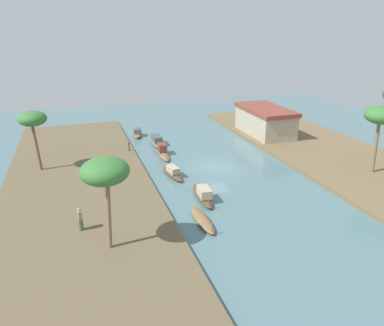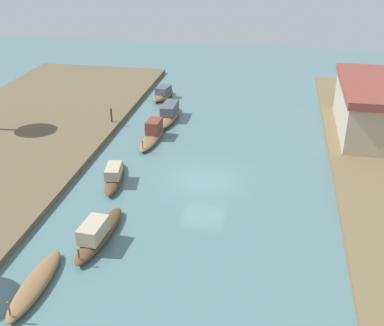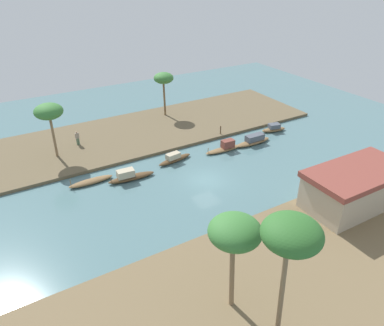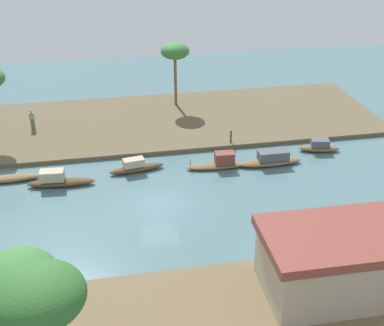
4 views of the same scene
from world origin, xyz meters
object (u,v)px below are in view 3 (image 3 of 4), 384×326
(sampan_upstream_small, at_px, (274,128))
(sampan_downstream_large, at_px, (91,181))
(sampan_midstream, at_px, (225,147))
(palm_tree_left_far, at_px, (49,112))
(sampan_with_tall_canopy, at_px, (174,158))
(palm_tree_right_short, at_px, (235,233))
(riverside_building, at_px, (355,187))
(mooring_post, at_px, (221,130))
(palm_tree_left_near, at_px, (164,79))
(palm_tree_right_tall, at_px, (291,236))
(sampan_open_hull, at_px, (254,140))
(sampan_foreground, at_px, (130,176))
(person_on_near_bank, at_px, (78,139))

(sampan_upstream_small, distance_m, sampan_downstream_large, 24.29)
(sampan_midstream, distance_m, palm_tree_left_far, 19.70)
(sampan_with_tall_canopy, height_order, palm_tree_right_short, palm_tree_right_short)
(palm_tree_left_far, bearing_deg, riverside_building, 132.23)
(mooring_post, bearing_deg, sampan_upstream_small, 161.71)
(sampan_midstream, xyz_separation_m, sampan_downstream_large, (15.64, -0.90, -0.21))
(palm_tree_left_near, height_order, palm_tree_right_tall, palm_tree_right_tall)
(sampan_open_hull, height_order, palm_tree_right_short, palm_tree_right_short)
(sampan_upstream_small, relative_size, sampan_open_hull, 0.69)
(mooring_post, relative_size, palm_tree_left_near, 0.17)
(sampan_foreground, relative_size, sampan_downstream_large, 1.09)
(sampan_midstream, relative_size, person_on_near_bank, 2.77)
(sampan_upstream_small, relative_size, sampan_midstream, 0.72)
(sampan_foreground, distance_m, sampan_open_hull, 16.09)
(person_on_near_bank, bearing_deg, palm_tree_right_short, 84.57)
(sampan_midstream, bearing_deg, palm_tree_right_short, 57.96)
(riverside_building, bearing_deg, sampan_upstream_small, -107.48)
(person_on_near_bank, distance_m, palm_tree_right_tall, 31.59)
(sampan_foreground, distance_m, person_on_near_bank, 10.38)
(person_on_near_bank, xyz_separation_m, riverside_building, (-17.80, 24.51, 1.04))
(sampan_open_hull, xyz_separation_m, riverside_building, (0.73, 14.66, 1.70))
(person_on_near_bank, xyz_separation_m, palm_tree_right_tall, (-3.28, 30.75, 6.42))
(palm_tree_left_near, xyz_separation_m, palm_tree_right_short, (11.09, 31.17, 0.49))
(sampan_foreground, xyz_separation_m, palm_tree_right_tall, (-0.84, 20.69, 7.08))
(palm_tree_left_near, relative_size, palm_tree_right_tall, 0.74)
(palm_tree_left_far, distance_m, palm_tree_right_short, 26.41)
(palm_tree_left_far, xyz_separation_m, riverside_building, (-20.62, 22.72, -3.46))
(mooring_post, height_order, palm_tree_left_far, palm_tree_left_far)
(sampan_upstream_small, height_order, mooring_post, mooring_post)
(sampan_midstream, height_order, mooring_post, mooring_post)
(sampan_upstream_small, xyz_separation_m, sampan_midstream, (8.64, 1.31, 0.03))
(sampan_with_tall_canopy, distance_m, palm_tree_right_short, 20.49)
(sampan_downstream_large, height_order, person_on_near_bank, person_on_near_bank)
(sampan_open_hull, bearing_deg, riverside_building, 87.40)
(sampan_open_hull, relative_size, riverside_building, 0.52)
(person_on_near_bank, bearing_deg, sampan_midstream, 136.67)
(mooring_post, bearing_deg, sampan_midstream, 63.45)
(mooring_post, bearing_deg, sampan_downstream_large, 8.72)
(palm_tree_right_short, bearing_deg, sampan_midstream, -124.27)
(sampan_open_hull, height_order, palm_tree_right_tall, palm_tree_right_tall)
(palm_tree_right_tall, bearing_deg, palm_tree_right_short, -69.59)
(sampan_open_hull, distance_m, riverside_building, 14.77)
(palm_tree_left_near, bearing_deg, sampan_foreground, 51.34)
(sampan_with_tall_canopy, xyz_separation_m, mooring_post, (-8.16, -2.94, 0.47))
(sampan_midstream, relative_size, sampan_foreground, 0.98)
(sampan_with_tall_canopy, distance_m, palm_tree_left_near, 14.35)
(person_on_near_bank, distance_m, mooring_post, 17.38)
(person_on_near_bank, bearing_deg, sampan_foreground, 93.77)
(mooring_post, relative_size, palm_tree_right_tall, 0.13)
(sampan_upstream_small, height_order, palm_tree_right_short, palm_tree_right_short)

